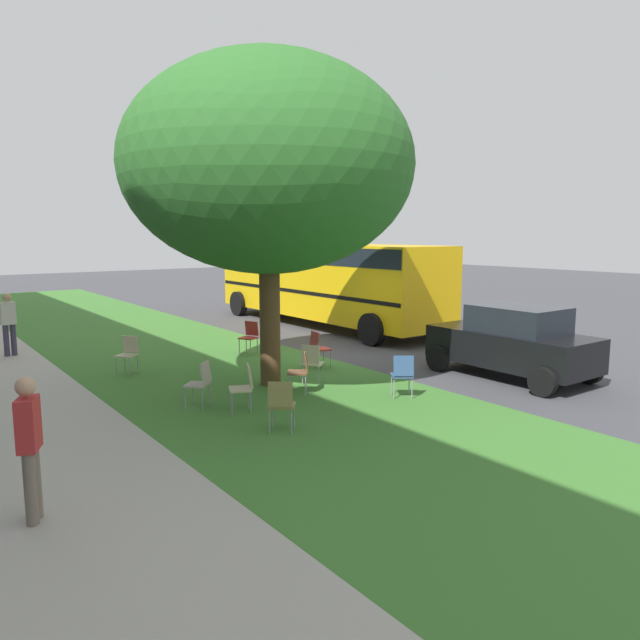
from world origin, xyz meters
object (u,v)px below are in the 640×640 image
object	(u,v)px
street_tree	(268,166)
chair_6	(244,385)
chair_0	(301,369)
chair_4	(201,381)
pedestrian_1	(9,322)
parked_car	(513,341)
chair_7	(312,361)
chair_8	(403,372)
pedestrian_0	(30,443)
school_bus	(324,276)
chair_3	(318,346)
chair_5	(281,402)
chair_1	(128,352)
chair_2	(250,335)

from	to	relation	value
street_tree	chair_6	world-z (taller)	street_tree
street_tree	chair_0	size ratio (longest dim) A/B	7.80
chair_4	pedestrian_1	distance (m)	7.72
street_tree	parked_car	size ratio (longest dim) A/B	1.86
chair_7	chair_8	distance (m)	2.13
street_tree	chair_0	world-z (taller)	street_tree
parked_car	pedestrian_0	xyz separation A→B (m)	(-0.96, 10.18, 0.09)
chair_4	school_bus	size ratio (longest dim) A/B	0.08
chair_4	chair_6	distance (m)	0.90
chair_3	chair_7	size ratio (longest dim) A/B	1.00
parked_car	pedestrian_1	xyz separation A→B (m)	(9.46, 8.74, 0.09)
school_bus	chair_6	bearing A→B (deg)	135.24
pedestrian_1	parked_car	bearing A→B (deg)	-137.27
chair_4	chair_5	distance (m)	2.14
chair_5	parked_car	world-z (taller)	parked_car
chair_7	parked_car	bearing A→B (deg)	-118.95
street_tree	pedestrian_0	size ratio (longest dim) A/B	4.06
chair_1	parked_car	xyz separation A→B (m)	(-5.57, -6.87, 0.32)
parked_car	chair_8	bearing A→B (deg)	85.54
chair_6	school_bus	distance (m)	10.66
chair_6	chair_8	xyz separation A→B (m)	(-1.04, -2.99, 0.00)
street_tree	chair_3	bearing A→B (deg)	-67.59
chair_4	pedestrian_0	world-z (taller)	pedestrian_0
chair_4	street_tree	bearing A→B (deg)	-70.26
pedestrian_0	pedestrian_1	xyz separation A→B (m)	(10.42, -1.44, 0.00)
chair_0	chair_1	size ratio (longest dim) A/B	1.00
chair_1	chair_6	bearing A→B (deg)	-170.96
chair_6	parked_car	xyz separation A→B (m)	(-1.29, -6.19, 0.32)
chair_4	chair_6	world-z (taller)	same
chair_7	chair_0	bearing A→B (deg)	127.97
chair_5	school_bus	distance (m)	11.70
pedestrian_0	pedestrian_1	distance (m)	10.52
chair_2	pedestrian_0	size ratio (longest dim) A/B	0.52
chair_1	chair_7	world-z (taller)	same
chair_0	chair_2	xyz separation A→B (m)	(4.19, -1.20, 0.00)
chair_1	pedestrian_0	distance (m)	7.33
chair_0	chair_6	world-z (taller)	same
pedestrian_0	school_bus	bearing A→B (deg)	-49.51
chair_3	chair_1	bearing A→B (deg)	62.41
street_tree	chair_3	xyz separation A→B (m)	(0.76, -1.85, -4.10)
chair_7	pedestrian_0	bearing A→B (deg)	117.23
chair_2	chair_6	xyz separation A→B (m)	(-4.63, 2.76, 0.00)
school_bus	pedestrian_0	xyz separation A→B (m)	(-9.77, 11.44, -0.83)
chair_2	pedestrian_1	xyz separation A→B (m)	(3.54, 5.31, 0.41)
chair_4	chair_7	bearing A→B (deg)	-85.90
street_tree	chair_7	world-z (taller)	street_tree
chair_4	parked_car	world-z (taller)	parked_car
street_tree	pedestrian_1	xyz separation A→B (m)	(6.73, 4.00, -3.70)
chair_4	chair_8	xyz separation A→B (m)	(-1.77, -3.51, 0.00)
chair_0	chair_3	bearing A→B (deg)	-44.58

